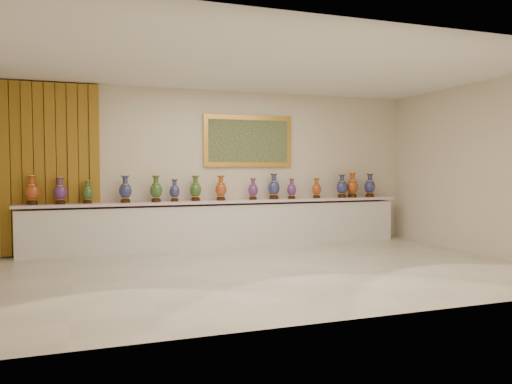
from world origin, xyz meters
The scene contains 19 objects.
ground centered at (0.00, 0.00, 0.00)m, with size 8.00×8.00×0.00m, color beige.
room centered at (-2.45, 2.44, 1.59)m, with size 8.00×8.00×8.00m.
counter centered at (0.00, 2.27, 0.44)m, with size 7.28×0.48×0.90m.
vase_0 centered at (-3.32, 2.25, 1.12)m, with size 0.25×0.25×0.50m.
vase_1 centered at (-2.88, 2.26, 1.11)m, with size 0.25×0.25×0.46m.
vase_2 centered at (-2.44, 2.27, 1.08)m, with size 0.24×0.24×0.40m.
vase_3 centered at (-1.80, 2.25, 1.12)m, with size 0.28×0.28×0.48m.
vase_4 centered at (-1.27, 2.22, 1.12)m, with size 0.25×0.25×0.48m.
vase_5 centered at (-0.92, 2.26, 1.08)m, with size 0.24×0.24×0.41m.
vase_6 centered at (-0.53, 2.29, 1.11)m, with size 0.24×0.24×0.47m.
vase_7 centered at (-0.05, 2.25, 1.11)m, with size 0.26×0.26×0.47m.
vase_8 centered at (0.59, 2.24, 1.09)m, with size 0.21×0.21×0.42m.
vase_9 centered at (1.04, 2.29, 1.13)m, with size 0.31×0.31×0.51m.
vase_10 centered at (1.40, 2.22, 1.08)m, with size 0.22×0.22×0.40m.
vase_11 centered at (1.96, 2.26, 1.08)m, with size 0.25×0.25×0.41m.
vase_12 centered at (2.52, 2.22, 1.12)m, with size 0.28×0.28×0.48m.
vase_13 centered at (2.77, 2.24, 1.13)m, with size 0.26×0.26×0.52m.
vase_14 centered at (3.18, 2.23, 1.12)m, with size 0.29×0.29×0.50m.
label_card centered at (-1.09, 2.13, 0.90)m, with size 0.10×0.06×0.00m, color white.
Camera 1 is at (-2.52, -6.86, 1.55)m, focal length 35.00 mm.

